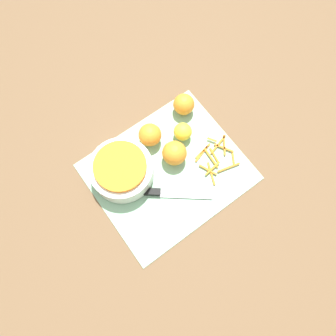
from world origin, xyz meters
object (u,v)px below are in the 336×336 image
object	(u,v)px
orange_back	(174,153)
lemon	(183,132)
bowl_speckled	(122,170)
orange_right	(150,135)
knife	(154,192)
orange_left	(184,104)

from	to	relation	value
orange_back	lemon	size ratio (longest dim) A/B	1.32
bowl_speckled	orange_right	size ratio (longest dim) A/B	2.63
knife	lemon	world-z (taller)	lemon
bowl_speckled	orange_back	size ratio (longest dim) A/B	2.49
orange_left	orange_back	size ratio (longest dim) A/B	0.91
orange_right	orange_back	xyz separation A→B (m)	(0.02, -0.09, 0.00)
bowl_speckled	knife	size ratio (longest dim) A/B	0.85
orange_back	orange_left	bearing A→B (deg)	43.37
knife	orange_left	xyz separation A→B (m)	(0.23, 0.17, 0.03)
bowl_speckled	lemon	bearing A→B (deg)	-1.02
knife	orange_right	xyz separation A→B (m)	(0.09, 0.14, 0.03)
orange_right	orange_back	world-z (taller)	orange_back
bowl_speckled	orange_left	bearing A→B (deg)	13.61
bowl_speckled	knife	distance (m)	0.11
bowl_speckled	orange_back	distance (m)	0.16
bowl_speckled	orange_left	size ratio (longest dim) A/B	2.75
orange_left	orange_right	xyz separation A→B (m)	(-0.14, -0.02, 0.00)
knife	orange_left	size ratio (longest dim) A/B	3.24
knife	lemon	xyz separation A→B (m)	(0.18, 0.10, 0.02)
bowl_speckled	knife	world-z (taller)	bowl_speckled
knife	orange_left	bearing A→B (deg)	73.85
orange_left	lemon	distance (m)	0.09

